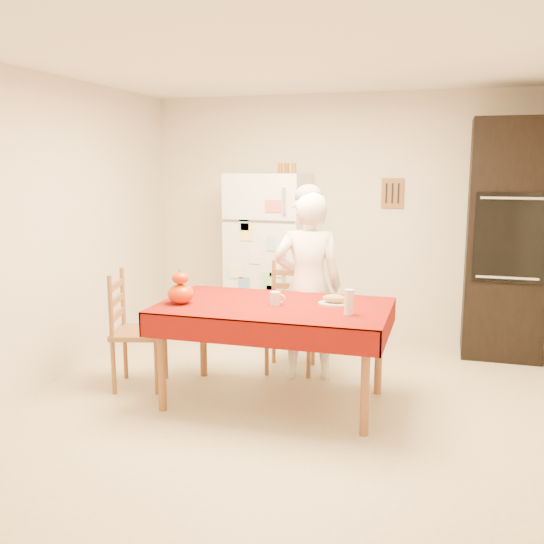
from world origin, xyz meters
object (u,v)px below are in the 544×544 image
at_px(wine_glass, 349,302).
at_px(bread_plate, 334,304).
at_px(pumpkin_lower, 181,294).
at_px(coffee_mug, 275,298).
at_px(seated_woman, 308,286).
at_px(dining_table, 274,313).
at_px(chair_far, 292,312).
at_px(oven_cabinet, 506,240).
at_px(chair_left, 131,326).
at_px(refrigerator, 269,257).

bearing_deg(wine_glass, bread_plate, 120.68).
bearing_deg(pumpkin_lower, coffee_mug, 12.19).
relative_size(seated_woman, coffee_mug, 15.72).
relative_size(dining_table, chair_far, 1.79).
height_order(wine_glass, bread_plate, wine_glass).
bearing_deg(oven_cabinet, coffee_mug, -134.40).
relative_size(oven_cabinet, bread_plate, 9.17).
bearing_deg(wine_glass, seated_woman, 121.71).
height_order(dining_table, pumpkin_lower, pumpkin_lower).
xyz_separation_m(oven_cabinet, dining_table, (-1.73, -1.74, -0.41)).
height_order(chair_left, pumpkin_lower, chair_left).
bearing_deg(oven_cabinet, pumpkin_lower, -141.68).
bearing_deg(dining_table, seated_woman, 79.12).
bearing_deg(dining_table, chair_far, 94.91).
distance_m(oven_cabinet, seated_woman, 2.00).
bearing_deg(wine_glass, chair_left, 175.45).
bearing_deg(bread_plate, pumpkin_lower, -166.31).
bearing_deg(bread_plate, oven_cabinet, 51.52).
relative_size(chair_far, coffee_mug, 9.50).
height_order(dining_table, seated_woman, seated_woman).
distance_m(pumpkin_lower, wine_glass, 1.26).
bearing_deg(bread_plate, wine_glass, -59.32).
relative_size(chair_left, seated_woman, 0.60).
distance_m(oven_cabinet, wine_glass, 2.22).
height_order(dining_table, chair_far, chair_far).
height_order(refrigerator, chair_far, refrigerator).
xyz_separation_m(coffee_mug, bread_plate, (0.42, 0.12, -0.04)).
bearing_deg(oven_cabinet, dining_table, -134.93).
height_order(refrigerator, pumpkin_lower, refrigerator).
distance_m(chair_far, chair_left, 1.38).
bearing_deg(bread_plate, chair_left, -176.29).
distance_m(dining_table, coffee_mug, 0.12).
relative_size(oven_cabinet, dining_table, 1.29).
bearing_deg(coffee_mug, seated_woman, 80.69).
relative_size(coffee_mug, pumpkin_lower, 0.51).
bearing_deg(dining_table, bread_plate, 13.41).
bearing_deg(refrigerator, wine_glass, -58.46).
height_order(dining_table, chair_left, chair_left).
bearing_deg(chair_far, wine_glass, -61.40).
bearing_deg(refrigerator, bread_plate, -58.33).
bearing_deg(chair_left, pumpkin_lower, -122.87).
bearing_deg(seated_woman, coffee_mug, 66.51).
xyz_separation_m(dining_table, wine_glass, (0.58, -0.14, 0.16)).
distance_m(seated_woman, wine_glass, 0.89).
bearing_deg(seated_woman, pumpkin_lower, 30.13).
distance_m(refrigerator, coffee_mug, 1.80).
height_order(oven_cabinet, coffee_mug, oven_cabinet).
bearing_deg(pumpkin_lower, wine_glass, 1.06).
height_order(refrigerator, dining_table, refrigerator).
distance_m(chair_far, pumpkin_lower, 1.19).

